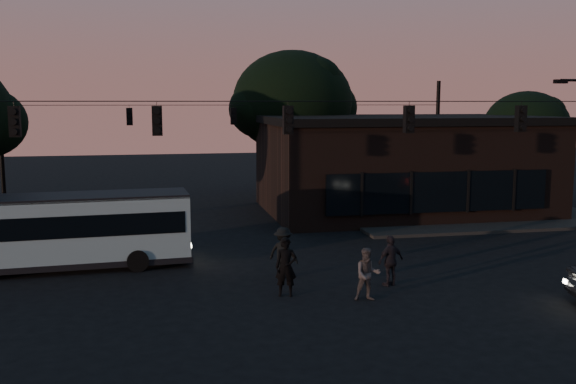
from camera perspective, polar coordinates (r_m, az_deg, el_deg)
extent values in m
plane|color=black|center=(19.67, 2.39, -10.29)|extent=(120.00, 120.00, 0.00)
cube|color=black|center=(36.64, 15.41, -1.87)|extent=(14.00, 10.00, 0.15)
cube|color=black|center=(36.89, 9.98, 2.16)|extent=(15.00, 10.00, 5.00)
cube|color=black|center=(36.72, 10.08, 6.35)|extent=(15.40, 10.40, 0.40)
cube|color=black|center=(32.31, 13.28, 0.00)|extent=(11.50, 0.18, 2.00)
cylinder|color=black|center=(41.23, 0.39, 2.19)|extent=(0.44, 0.44, 4.00)
ellipsoid|color=black|center=(41.02, 0.39, 8.03)|extent=(7.60, 7.60, 6.46)
cylinder|color=black|center=(42.84, 20.21, 1.24)|extent=(0.44, 0.44, 3.00)
ellipsoid|color=black|center=(42.61, 20.42, 5.45)|extent=(5.20, 5.20, 4.42)
cylinder|color=black|center=(22.58, 0.00, 8.07)|extent=(26.00, 0.03, 0.03)
cube|color=black|center=(22.56, -23.12, 5.78)|extent=(0.34, 0.30, 1.00)
cube|color=black|center=(22.12, -11.56, 6.23)|extent=(0.34, 0.30, 1.00)
cube|color=black|center=(22.59, 0.00, 6.42)|extent=(0.34, 0.30, 1.00)
cube|color=black|center=(23.91, 10.69, 6.37)|extent=(0.34, 0.30, 1.00)
cube|color=black|center=(25.95, 19.98, 6.15)|extent=(0.34, 0.30, 1.00)
cylinder|color=black|center=(39.11, -24.15, 3.75)|extent=(0.24, 0.24, 7.50)
cylinder|color=black|center=(42.04, 13.10, 4.48)|extent=(0.24, 0.24, 7.50)
cylinder|color=black|center=(38.39, -4.88, 7.71)|extent=(26.00, 0.03, 0.03)
cube|color=black|center=(38.15, -13.91, 6.53)|extent=(0.34, 0.30, 1.00)
cube|color=black|center=(38.39, -4.87, 6.74)|extent=(0.34, 0.30, 1.00)
cube|color=black|center=(39.56, 3.86, 6.78)|extent=(0.34, 0.30, 1.00)
cube|color=#7D9AA0|center=(25.18, -20.07, -3.06)|extent=(9.89, 2.83, 2.31)
cube|color=black|center=(25.14, -20.09, -2.57)|extent=(9.50, 2.85, 0.80)
cube|color=black|center=(24.99, -20.20, -0.46)|extent=(9.89, 2.83, 0.13)
cube|color=black|center=(25.43, -19.94, -5.82)|extent=(9.99, 2.90, 0.22)
cylinder|color=black|center=(24.25, -13.20, -5.99)|extent=(0.81, 0.27, 0.80)
cylinder|color=black|center=(26.41, -13.39, -4.85)|extent=(0.81, 0.27, 0.80)
imported|color=black|center=(20.60, -0.18, -6.68)|extent=(0.78, 0.60, 1.90)
imported|color=#433C3D|center=(20.33, 7.08, -7.27)|extent=(0.88, 0.72, 1.68)
imported|color=black|center=(22.02, 9.12, -6.05)|extent=(1.10, 0.74, 1.73)
imported|color=black|center=(22.71, -0.43, -5.41)|extent=(1.31, 1.30, 1.81)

